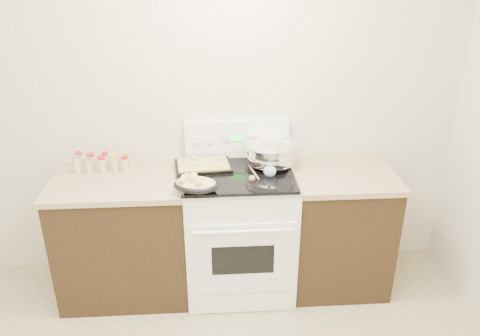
{
  "coord_description": "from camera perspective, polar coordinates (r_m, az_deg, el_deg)",
  "views": [
    {
      "loc": [
        0.15,
        -1.51,
        2.31
      ],
      "look_at": [
        0.35,
        1.37,
        1.0
      ],
      "focal_mm": 35.0,
      "sensor_mm": 36.0,
      "label": 1
    }
  ],
  "objects": [
    {
      "name": "roasting_pan",
      "position": [
        2.98,
        -5.46,
        -1.94
      ],
      "size": [
        0.33,
        0.26,
        0.12
      ],
      "color": "black",
      "rests_on": "kitchen_range"
    },
    {
      "name": "counter_left",
      "position": [
        3.53,
        -13.79,
        -7.97
      ],
      "size": [
        0.93,
        0.67,
        0.92
      ],
      "color": "black",
      "rests_on": "ground"
    },
    {
      "name": "room_shell",
      "position": [
        1.63,
        -9.05,
        2.31
      ],
      "size": [
        4.1,
        3.6,
        2.75
      ],
      "color": "beige",
      "rests_on": "ground"
    },
    {
      "name": "wooden_spoon",
      "position": [
        3.15,
        1.54,
        -1.0
      ],
      "size": [
        0.07,
        0.24,
        0.04
      ],
      "color": "#A7794C",
      "rests_on": "kitchen_range"
    },
    {
      "name": "baking_sheet",
      "position": [
        3.31,
        -4.56,
        0.36
      ],
      "size": [
        0.42,
        0.31,
        0.06
      ],
      "color": "black",
      "rests_on": "kitchen_range"
    },
    {
      "name": "blue_ladle",
      "position": [
        3.19,
        3.73,
        -0.25
      ],
      "size": [
        0.15,
        0.28,
        0.11
      ],
      "color": "#8EBAD4",
      "rests_on": "kitchen_range"
    },
    {
      "name": "mixing_bowl",
      "position": [
        3.32,
        3.77,
        1.69
      ],
      "size": [
        0.46,
        0.46,
        0.22
      ],
      "color": "silver",
      "rests_on": "kitchen_range"
    },
    {
      "name": "kitchen_range",
      "position": [
        3.45,
        -0.06,
        -7.35
      ],
      "size": [
        0.78,
        0.73,
        1.22
      ],
      "color": "white",
      "rests_on": "ground"
    },
    {
      "name": "spice_jars",
      "position": [
        3.45,
        -16.48,
        0.7
      ],
      "size": [
        0.41,
        0.15,
        0.13
      ],
      "color": "#BFB28C",
      "rests_on": "counter_left"
    },
    {
      "name": "counter_right",
      "position": [
        3.59,
        11.73,
        -7.12
      ],
      "size": [
        0.73,
        0.67,
        0.92
      ],
      "color": "black",
      "rests_on": "ground"
    }
  ]
}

